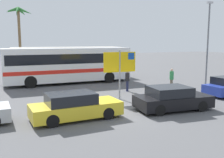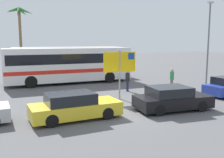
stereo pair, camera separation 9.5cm
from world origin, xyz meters
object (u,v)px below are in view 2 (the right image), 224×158
(bus_rear_coach, at_px, (69,60))
(car_yellow, at_px, (74,106))
(bus_front_coach, at_px, (69,64))
(car_black, at_px, (172,99))
(pedestrian_crossing_lot, at_px, (172,77))
(pedestrian_by_bus, at_px, (128,79))
(ferry_sign, at_px, (120,64))

(bus_rear_coach, distance_m, car_yellow, 14.93)
(bus_front_coach, xyz_separation_m, bus_rear_coach, (0.85, 3.68, 0.00))
(bus_rear_coach, relative_size, car_black, 2.59)
(pedestrian_crossing_lot, bearing_deg, pedestrian_by_bus, -5.21)
(car_black, xyz_separation_m, pedestrian_crossing_lot, (3.61, 5.01, 0.34))
(bus_rear_coach, bearing_deg, bus_front_coach, -102.95)
(car_yellow, distance_m, pedestrian_by_bus, 7.66)
(car_yellow, relative_size, pedestrian_by_bus, 2.75)
(ferry_sign, bearing_deg, car_yellow, -138.21)
(pedestrian_crossing_lot, bearing_deg, bus_front_coach, -36.91)
(bus_front_coach, xyz_separation_m, car_black, (3.05, -11.29, -1.15))
(bus_rear_coach, distance_m, pedestrian_crossing_lot, 11.56)
(car_yellow, bearing_deg, bus_front_coach, 74.69)
(bus_front_coach, distance_m, pedestrian_crossing_lot, 9.19)
(car_yellow, bearing_deg, car_black, -7.61)
(bus_front_coach, relative_size, car_black, 2.59)
(ferry_sign, height_order, car_yellow, ferry_sign)
(pedestrian_by_bus, distance_m, pedestrian_crossing_lot, 3.59)
(bus_front_coach, xyz_separation_m, pedestrian_crossing_lot, (6.66, -6.28, -0.81))
(pedestrian_by_bus, bearing_deg, car_yellow, 52.88)
(pedestrian_by_bus, bearing_deg, bus_front_coach, -51.39)
(ferry_sign, relative_size, car_yellow, 0.71)
(bus_front_coach, bearing_deg, bus_rear_coach, 77.05)
(bus_front_coach, distance_m, bus_rear_coach, 3.77)
(bus_front_coach, height_order, car_black, bus_front_coach)
(bus_rear_coach, bearing_deg, pedestrian_by_bus, -76.00)
(bus_front_coach, bearing_deg, pedestrian_by_bus, -60.48)
(ferry_sign, bearing_deg, pedestrian_crossing_lot, 18.54)
(ferry_sign, relative_size, car_black, 0.74)
(car_yellow, xyz_separation_m, pedestrian_by_bus, (5.52, 5.29, 0.32))
(bus_front_coach, relative_size, ferry_sign, 3.48)
(bus_front_coach, distance_m, car_black, 11.75)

